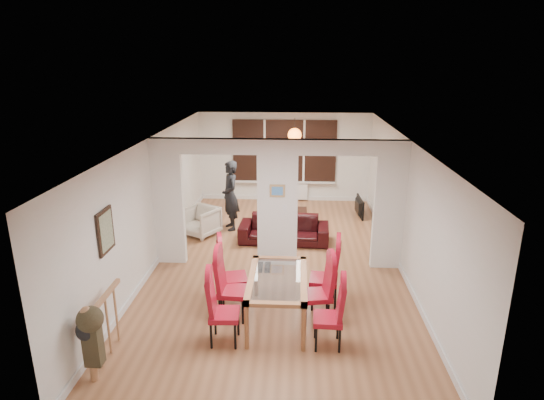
# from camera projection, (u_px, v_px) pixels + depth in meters

# --- Properties ---
(floor) EXTENTS (5.00, 9.00, 0.01)m
(floor) POSITION_uv_depth(u_px,v_px,m) (277.00, 264.00, 9.42)
(floor) COLOR #98613D
(floor) RESTS_ON ground
(room_walls) EXTENTS (5.00, 9.00, 2.60)m
(room_walls) POSITION_uv_depth(u_px,v_px,m) (277.00, 204.00, 9.03)
(room_walls) COLOR silver
(room_walls) RESTS_ON floor
(divider_wall) EXTENTS (5.00, 0.18, 2.60)m
(divider_wall) POSITION_uv_depth(u_px,v_px,m) (277.00, 204.00, 9.03)
(divider_wall) COLOR white
(divider_wall) RESTS_ON floor
(bay_window_blinds) EXTENTS (3.00, 0.08, 1.80)m
(bay_window_blinds) POSITION_uv_depth(u_px,v_px,m) (284.00, 151.00, 13.21)
(bay_window_blinds) COLOR black
(bay_window_blinds) RESTS_ON room_walls
(radiator) EXTENTS (1.40, 0.08, 0.50)m
(radiator) POSITION_uv_depth(u_px,v_px,m) (284.00, 191.00, 13.52)
(radiator) COLOR white
(radiator) RESTS_ON floor
(pendant_light) EXTENTS (0.36, 0.36, 0.36)m
(pendant_light) POSITION_uv_depth(u_px,v_px,m) (295.00, 135.00, 11.91)
(pendant_light) COLOR orange
(pendant_light) RESTS_ON room_walls
(stair_newel) EXTENTS (0.40, 1.20, 1.10)m
(stair_newel) POSITION_uv_depth(u_px,v_px,m) (106.00, 322.00, 6.33)
(stair_newel) COLOR #A8744D
(stair_newel) RESTS_ON floor
(wall_poster) EXTENTS (0.04, 0.52, 0.67)m
(wall_poster) POSITION_uv_depth(u_px,v_px,m) (106.00, 231.00, 6.79)
(wall_poster) COLOR gray
(wall_poster) RESTS_ON room_walls
(pillar_photo) EXTENTS (0.30, 0.03, 0.25)m
(pillar_photo) POSITION_uv_depth(u_px,v_px,m) (277.00, 191.00, 8.85)
(pillar_photo) COLOR #4C8CD8
(pillar_photo) RESTS_ON divider_wall
(dining_table) EXTENTS (0.92, 1.64, 0.77)m
(dining_table) POSITION_uv_depth(u_px,v_px,m) (277.00, 299.00, 7.26)
(dining_table) COLOR #935B36
(dining_table) RESTS_ON floor
(dining_chair_la) EXTENTS (0.46, 0.46, 1.08)m
(dining_chair_la) POSITION_uv_depth(u_px,v_px,m) (224.00, 309.00, 6.66)
(dining_chair_la) COLOR maroon
(dining_chair_la) RESTS_ON floor
(dining_chair_lb) EXTENTS (0.48, 0.48, 1.12)m
(dining_chair_lb) POSITION_uv_depth(u_px,v_px,m) (232.00, 287.00, 7.30)
(dining_chair_lb) COLOR maroon
(dining_chair_lb) RESTS_ON floor
(dining_chair_lc) EXTENTS (0.55, 0.55, 1.14)m
(dining_chair_lc) POSITION_uv_depth(u_px,v_px,m) (233.00, 274.00, 7.72)
(dining_chair_lc) COLOR maroon
(dining_chair_lc) RESTS_ON floor
(dining_chair_ra) EXTENTS (0.43, 0.43, 1.04)m
(dining_chair_ra) POSITION_uv_depth(u_px,v_px,m) (328.00, 314.00, 6.58)
(dining_chair_ra) COLOR maroon
(dining_chair_ra) RESTS_ON floor
(dining_chair_rb) EXTENTS (0.51, 0.51, 1.09)m
(dining_chair_rb) POSITION_uv_depth(u_px,v_px,m) (317.00, 290.00, 7.21)
(dining_chair_rb) COLOR maroon
(dining_chair_rb) RESTS_ON floor
(dining_chair_rc) EXTENTS (0.51, 0.51, 1.16)m
(dining_chair_rc) POSITION_uv_depth(u_px,v_px,m) (324.00, 274.00, 7.67)
(dining_chair_rc) COLOR maroon
(dining_chair_rc) RESTS_ON floor
(sofa) EXTENTS (2.08, 0.89, 0.60)m
(sofa) POSITION_uv_depth(u_px,v_px,m) (284.00, 229.00, 10.48)
(sofa) COLOR black
(sofa) RESTS_ON floor
(armchair) EXTENTS (1.02, 1.03, 0.69)m
(armchair) POSITION_uv_depth(u_px,v_px,m) (200.00, 221.00, 10.86)
(armchair) COLOR #C1B3A3
(armchair) RESTS_ON floor
(person) EXTENTS (0.74, 0.62, 1.72)m
(person) POSITION_uv_depth(u_px,v_px,m) (230.00, 196.00, 11.10)
(person) COLOR black
(person) RESTS_ON floor
(television) EXTENTS (0.88, 0.17, 0.51)m
(television) POSITION_uv_depth(u_px,v_px,m) (357.00, 207.00, 12.22)
(television) COLOR black
(television) RESTS_ON floor
(coffee_table) EXTENTS (1.20, 0.77, 0.26)m
(coffee_table) POSITION_uv_depth(u_px,v_px,m) (286.00, 214.00, 12.03)
(coffee_table) COLOR black
(coffee_table) RESTS_ON floor
(bottle) EXTENTS (0.07, 0.07, 0.26)m
(bottle) POSITION_uv_depth(u_px,v_px,m) (277.00, 204.00, 12.02)
(bottle) COLOR #143F19
(bottle) RESTS_ON coffee_table
(bowl) EXTENTS (0.21, 0.21, 0.05)m
(bowl) POSITION_uv_depth(u_px,v_px,m) (285.00, 210.00, 11.90)
(bowl) COLOR black
(bowl) RESTS_ON coffee_table
(shoes) EXTENTS (0.26, 0.29, 0.11)m
(shoes) POSITION_uv_depth(u_px,v_px,m) (264.00, 268.00, 9.11)
(shoes) COLOR black
(shoes) RESTS_ON floor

